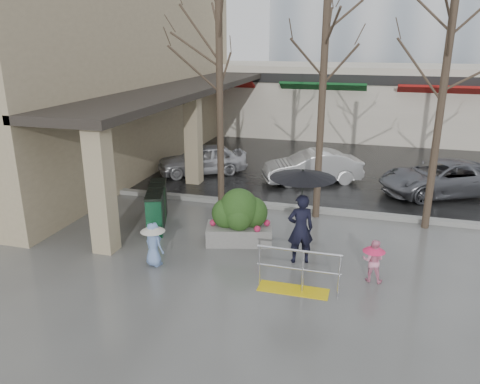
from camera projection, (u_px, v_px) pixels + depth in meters
The scene contains 20 objects.
ground at pixel (251, 260), 12.07m from camera, with size 120.00×120.00×0.00m, color #51514F.
street_asphalt at pixel (332, 121), 32.15m from camera, with size 120.00×36.00×0.01m, color black.
curb at pixel (282, 207), 15.70m from camera, with size 120.00×0.30×0.15m, color gray.
near_building at pixel (100, 73), 20.48m from camera, with size 6.00×18.00×8.00m, color tan.
canopy_slab at pixel (189, 84), 19.50m from camera, with size 2.80×18.00×0.25m, color #2D2823.
pillar_front at pixel (101, 189), 12.09m from camera, with size 0.55×0.55×3.50m, color tan.
pillar_back at pixel (193, 139), 18.02m from camera, with size 0.55×0.55×3.50m, color tan.
storefront_row at pixel (363, 100), 27.32m from camera, with size 34.00×6.74×4.00m.
handrail at pixel (296, 276), 10.50m from camera, with size 1.90×0.50×1.03m.
tree_west at pixel (219, 51), 14.29m from camera, with size 3.20×3.20×6.80m.
tree_midwest at pixel (325, 46), 13.41m from camera, with size 3.20×3.20×7.00m.
tree_mideast at pixel (447, 61), 12.66m from camera, with size 3.20×3.20×6.50m.
woman at pixel (302, 203), 11.51m from camera, with size 1.62×1.62×2.47m.
child_pink at pixel (373, 258), 10.88m from camera, with size 0.54×0.53×1.04m.
child_blue at pixel (153, 241), 11.62m from camera, with size 0.65×0.62×1.14m.
planter at pixel (239, 217), 12.92m from camera, with size 1.97×1.33×1.57m.
news_boxes at pixel (157, 206), 14.20m from camera, with size 1.20×2.16×1.19m.
car_a at pixel (202, 159), 19.60m from camera, with size 1.49×3.70×1.26m, color silver.
car_b at pixel (312, 167), 18.43m from camera, with size 1.33×3.82×1.26m, color silver.
car_c at pixel (443, 178), 16.97m from camera, with size 2.09×4.53×1.26m, color slate.
Camera 1 is at (2.73, -10.57, 5.46)m, focal length 35.00 mm.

